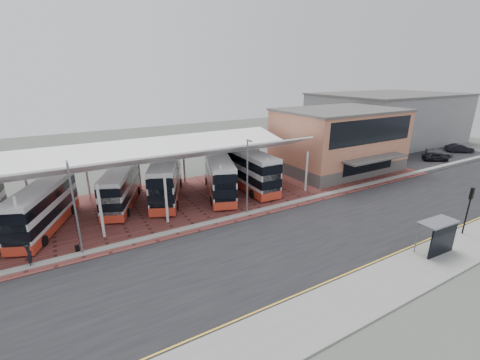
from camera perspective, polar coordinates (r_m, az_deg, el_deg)
The scene contains 25 objects.
ground at distance 28.84m, azimuth 4.41°, elevation -11.34°, with size 140.00×140.00×0.00m, color #4B4E48.
road at distance 28.13m, azimuth 5.58°, elevation -12.18°, with size 120.00×14.00×0.02m, color black.
forecourt at distance 39.93m, azimuth -3.74°, elevation -2.51°, with size 72.00×16.00×0.06m, color brown.
sidewalk at distance 23.28m, azimuth 17.82°, elevation -20.30°, with size 120.00×4.00×0.14m, color gray.
north_kerb at distance 33.50m, azimuth -1.60°, elevation -6.68°, with size 120.00×0.80×0.14m, color gray.
carpark_surface at distance 67.39m, azimuth 31.61°, elevation 3.50°, with size 22.00×10.00×0.08m, color black.
yellow_line_near at distance 24.35m, azimuth 14.20°, elevation -18.11°, with size 120.00×0.12×0.01m, color gold.
yellow_line_far at distance 24.52m, azimuth 13.70°, elevation -17.78°, with size 120.00×0.12×0.01m, color gold.
canopy at distance 36.45m, azimuth -15.97°, elevation 4.25°, with size 37.00×11.63×7.07m.
terminal at distance 51.72m, azimuth 17.12°, elevation 6.92°, with size 18.40×14.40×9.25m.
warehouse at distance 77.16m, azimuth 24.66°, elevation 10.04°, with size 30.50×20.50×10.25m.
lamp_west at distance 28.57m, azimuth -27.34°, elevation -4.09°, with size 0.16×0.90×8.07m.
lamp_east at distance 32.92m, azimuth 1.33°, elevation 0.88°, with size 0.16×0.90×8.07m.
bus_1 at distance 35.53m, azimuth -31.58°, elevation -4.30°, with size 6.35×10.65×4.34m.
bus_2 at distance 38.18m, azimuth -20.36°, elevation -1.26°, with size 6.18×10.43×4.25m.
bus_3 at distance 38.76m, azimuth -12.98°, elevation 0.21°, with size 7.12×11.90×4.85m.
bus_4 at distance 39.28m, azimuth -3.74°, elevation 0.79°, with size 6.32×11.63×4.70m.
bus_5 at distance 41.51m, azimuth 1.21°, elevation 1.97°, with size 3.35×12.08×4.94m.
pedestrian at distance 30.21m, azimuth -33.35°, elevation -11.06°, with size 0.66×0.43×1.82m, color black.
suitcase at distance 30.69m, azimuth -26.94°, elevation -10.78°, with size 0.34×0.24×0.58m, color black.
carpark_car_a at distance 63.90m, azimuth 31.41°, elevation 3.53°, with size 1.65×4.10×1.40m, color black.
carpark_car_b at distance 68.02m, azimuth 31.84°, elevation 4.16°, with size 1.77×4.36×1.27m, color #515258.
carpark_car_c at distance 73.49m, azimuth 34.44°, elevation 4.69°, with size 1.63×4.67×1.54m, color black.
bus_shelter at distance 31.32m, azimuth 32.24°, elevation -8.05°, with size 3.49×1.73×2.73m.
traffic_signal_west at distance 35.60m, azimuth 35.64°, elevation -3.42°, with size 0.30×0.24×4.50m.
Camera 1 is at (-14.37, -20.49, 14.33)m, focal length 24.00 mm.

